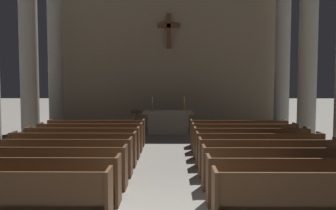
# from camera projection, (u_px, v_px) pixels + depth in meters

# --- Properties ---
(pew_left_row_1) EXTENTS (3.42, 0.50, 0.95)m
(pew_left_row_1) POSITION_uv_depth(u_px,v_px,m) (6.00, 197.00, 5.90)
(pew_left_row_1) COLOR brown
(pew_left_row_1) RESTS_ON ground
(pew_left_row_2) EXTENTS (3.42, 0.50, 0.95)m
(pew_left_row_2) POSITION_uv_depth(u_px,v_px,m) (30.00, 180.00, 6.92)
(pew_left_row_2) COLOR brown
(pew_left_row_2) RESTS_ON ground
(pew_left_row_3) EXTENTS (3.42, 0.50, 0.95)m
(pew_left_row_3) POSITION_uv_depth(u_px,v_px,m) (48.00, 167.00, 7.95)
(pew_left_row_3) COLOR brown
(pew_left_row_3) RESTS_ON ground
(pew_left_row_4) EXTENTS (3.42, 0.50, 0.95)m
(pew_left_row_4) POSITION_uv_depth(u_px,v_px,m) (63.00, 157.00, 8.97)
(pew_left_row_4) COLOR brown
(pew_left_row_4) RESTS_ON ground
(pew_left_row_5) EXTENTS (3.42, 0.50, 0.95)m
(pew_left_row_5) POSITION_uv_depth(u_px,v_px,m) (74.00, 149.00, 9.99)
(pew_left_row_5) COLOR brown
(pew_left_row_5) RESTS_ON ground
(pew_left_row_6) EXTENTS (3.42, 0.50, 0.95)m
(pew_left_row_6) POSITION_uv_depth(u_px,v_px,m) (83.00, 143.00, 11.02)
(pew_left_row_6) COLOR brown
(pew_left_row_6) RESTS_ON ground
(pew_left_row_7) EXTENTS (3.42, 0.50, 0.95)m
(pew_left_row_7) POSITION_uv_depth(u_px,v_px,m) (90.00, 137.00, 12.04)
(pew_left_row_7) COLOR brown
(pew_left_row_7) RESTS_ON ground
(pew_left_row_8) EXTENTS (3.42, 0.50, 0.95)m
(pew_left_row_8) POSITION_uv_depth(u_px,v_px,m) (97.00, 133.00, 13.06)
(pew_left_row_8) COLOR brown
(pew_left_row_8) RESTS_ON ground
(pew_right_row_1) EXTENTS (3.42, 0.50, 0.95)m
(pew_right_row_1) POSITION_uv_depth(u_px,v_px,m) (320.00, 199.00, 5.84)
(pew_right_row_1) COLOR brown
(pew_right_row_1) RESTS_ON ground
(pew_right_row_2) EXTENTS (3.42, 0.50, 0.95)m
(pew_right_row_2) POSITION_uv_depth(u_px,v_px,m) (298.00, 181.00, 6.87)
(pew_right_row_2) COLOR brown
(pew_right_row_2) RESTS_ON ground
(pew_right_row_3) EXTENTS (3.42, 0.50, 0.95)m
(pew_right_row_3) POSITION_uv_depth(u_px,v_px,m) (281.00, 168.00, 7.89)
(pew_right_row_3) COLOR brown
(pew_right_row_3) RESTS_ON ground
(pew_right_row_4) EXTENTS (3.42, 0.50, 0.95)m
(pew_right_row_4) POSITION_uv_depth(u_px,v_px,m) (269.00, 158.00, 8.91)
(pew_right_row_4) COLOR brown
(pew_right_row_4) RESTS_ON ground
(pew_right_row_5) EXTENTS (3.42, 0.50, 0.95)m
(pew_right_row_5) POSITION_uv_depth(u_px,v_px,m) (259.00, 149.00, 9.94)
(pew_right_row_5) COLOR brown
(pew_right_row_5) RESTS_ON ground
(pew_right_row_6) EXTENTS (3.42, 0.50, 0.95)m
(pew_right_row_6) POSITION_uv_depth(u_px,v_px,m) (251.00, 143.00, 10.96)
(pew_right_row_6) COLOR brown
(pew_right_row_6) RESTS_ON ground
(pew_right_row_7) EXTENTS (3.42, 0.50, 0.95)m
(pew_right_row_7) POSITION_uv_depth(u_px,v_px,m) (244.00, 138.00, 11.98)
(pew_right_row_7) COLOR brown
(pew_right_row_7) RESTS_ON ground
(pew_right_row_8) EXTENTS (3.42, 0.50, 0.95)m
(pew_right_row_8) POSITION_uv_depth(u_px,v_px,m) (238.00, 133.00, 13.00)
(pew_right_row_8) COLOR brown
(pew_right_row_8) RESTS_ON ground
(column_left_third) EXTENTS (1.01, 1.01, 7.50)m
(column_left_third) POSITION_uv_depth(u_px,v_px,m) (29.00, 45.00, 13.51)
(column_left_third) COLOR #ADA89E
(column_left_third) RESTS_ON ground
(column_right_third) EXTENTS (1.01, 1.01, 7.50)m
(column_right_third) POSITION_uv_depth(u_px,v_px,m) (308.00, 45.00, 13.39)
(column_right_third) COLOR #ADA89E
(column_right_third) RESTS_ON ground
(column_left_fourth) EXTENTS (1.01, 1.01, 7.50)m
(column_left_fourth) POSITION_uv_depth(u_px,v_px,m) (55.00, 51.00, 16.61)
(column_left_fourth) COLOR #ADA89E
(column_left_fourth) RESTS_ON ground
(column_right_fourth) EXTENTS (1.01, 1.01, 7.50)m
(column_right_fourth) POSITION_uv_depth(u_px,v_px,m) (283.00, 51.00, 16.49)
(column_right_fourth) COLOR #ADA89E
(column_right_fourth) RESTS_ON ground
(altar) EXTENTS (2.20, 0.90, 1.01)m
(altar) POSITION_uv_depth(u_px,v_px,m) (168.00, 122.00, 15.99)
(altar) COLOR #A8A399
(altar) RESTS_ON ground
(candlestick_left) EXTENTS (0.16, 0.16, 0.63)m
(candlestick_left) POSITION_uv_depth(u_px,v_px,m) (152.00, 106.00, 15.95)
(candlestick_left) COLOR #B79338
(candlestick_left) RESTS_ON altar
(candlestick_right) EXTENTS (0.16, 0.16, 0.63)m
(candlestick_right) POSITION_uv_depth(u_px,v_px,m) (184.00, 106.00, 15.94)
(candlestick_right) COLOR #B79338
(candlestick_right) RESTS_ON altar
(apse_with_cross) EXTENTS (11.43, 0.45, 8.64)m
(apse_with_cross) POSITION_uv_depth(u_px,v_px,m) (169.00, 40.00, 18.06)
(apse_with_cross) COLOR gray
(apse_with_cross) RESTS_ON ground
(lectern) EXTENTS (0.44, 0.36, 1.15)m
(lectern) POSITION_uv_depth(u_px,v_px,m) (136.00, 125.00, 14.81)
(lectern) COLOR brown
(lectern) RESTS_ON ground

